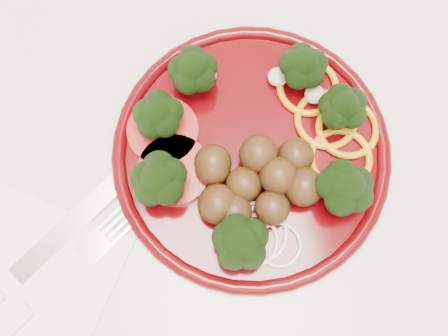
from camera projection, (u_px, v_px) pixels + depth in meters
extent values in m
cube|color=silver|center=(234.00, 225.00, 1.00)|extent=(2.40, 0.60, 0.87)
cube|color=silver|center=(242.00, 155.00, 0.57)|extent=(2.40, 0.60, 0.03)
cylinder|color=#400105|center=(251.00, 155.00, 0.55)|extent=(0.27, 0.27, 0.01)
torus|color=#400105|center=(251.00, 153.00, 0.54)|extent=(0.27, 0.27, 0.01)
sphere|color=#3E270F|center=(296.00, 156.00, 0.52)|extent=(0.04, 0.04, 0.04)
sphere|color=#3E270F|center=(304.00, 187.00, 0.52)|extent=(0.04, 0.04, 0.04)
sphere|color=#3E270F|center=(234.00, 211.00, 0.51)|extent=(0.04, 0.04, 0.04)
sphere|color=#3E270F|center=(258.00, 155.00, 0.52)|extent=(0.04, 0.04, 0.04)
sphere|color=#3E270F|center=(278.00, 177.00, 0.52)|extent=(0.04, 0.04, 0.04)
sphere|color=#3E270F|center=(213.00, 168.00, 0.52)|extent=(0.04, 0.04, 0.04)
sphere|color=#3E270F|center=(244.00, 184.00, 0.52)|extent=(0.04, 0.04, 0.04)
sphere|color=#3E270F|center=(272.00, 207.00, 0.51)|extent=(0.04, 0.04, 0.04)
sphere|color=#3E270F|center=(218.00, 204.00, 0.51)|extent=(0.04, 0.04, 0.04)
sphere|color=#3E270F|center=(213.00, 162.00, 0.52)|extent=(0.04, 0.04, 0.04)
torus|color=#C08307|center=(326.00, 120.00, 0.55)|extent=(0.06, 0.06, 0.01)
torus|color=#C08307|center=(340.00, 158.00, 0.54)|extent=(0.06, 0.06, 0.01)
torus|color=#C08307|center=(308.00, 87.00, 0.56)|extent=(0.06, 0.06, 0.01)
torus|color=#C08307|center=(347.00, 128.00, 0.55)|extent=(0.06, 0.06, 0.01)
cylinder|color=#720A07|center=(163.00, 131.00, 0.54)|extent=(0.07, 0.07, 0.01)
cylinder|color=#720A07|center=(174.00, 170.00, 0.53)|extent=(0.07, 0.07, 0.01)
torus|color=beige|center=(251.00, 240.00, 0.52)|extent=(0.05, 0.05, 0.00)
torus|color=beige|center=(279.00, 245.00, 0.52)|extent=(0.04, 0.04, 0.00)
torus|color=beige|center=(256.00, 233.00, 0.52)|extent=(0.06, 0.06, 0.00)
ellipsoid|color=#C6B793|center=(278.00, 77.00, 0.56)|extent=(0.02, 0.02, 0.01)
ellipsoid|color=#C6B793|center=(207.00, 76.00, 0.56)|extent=(0.02, 0.02, 0.01)
ellipsoid|color=#C6B793|center=(314.00, 95.00, 0.55)|extent=(0.02, 0.02, 0.01)
cube|color=white|center=(27.00, 284.00, 0.52)|extent=(0.21, 0.21, 0.00)
cube|color=silver|center=(68.00, 228.00, 0.53)|extent=(0.12, 0.08, 0.00)
cube|color=silver|center=(94.00, 247.00, 0.53)|extent=(0.04, 0.04, 0.00)
cube|color=silver|center=(123.00, 234.00, 0.53)|extent=(0.03, 0.02, 0.00)
cube|color=silver|center=(118.00, 229.00, 0.53)|extent=(0.03, 0.02, 0.00)
cube|color=silver|center=(114.00, 224.00, 0.53)|extent=(0.03, 0.02, 0.00)
cube|color=silver|center=(109.00, 219.00, 0.53)|extent=(0.03, 0.02, 0.00)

